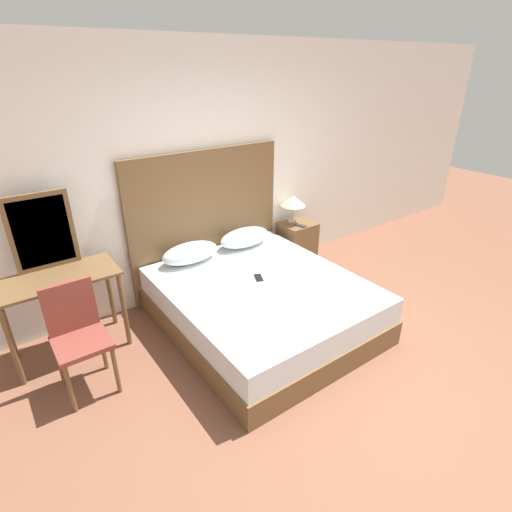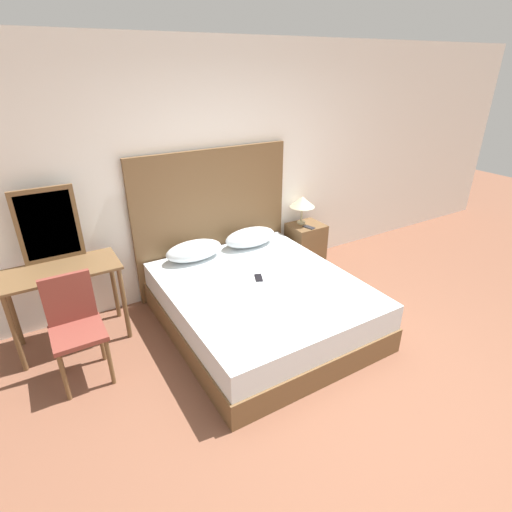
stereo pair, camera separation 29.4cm
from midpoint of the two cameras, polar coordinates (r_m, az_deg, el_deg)
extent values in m
plane|color=brown|center=(3.50, 17.54, -19.97)|extent=(16.00, 16.00, 0.00)
cube|color=white|center=(4.55, -3.66, 11.99)|extent=(10.00, 0.06, 2.70)
cube|color=brown|center=(4.11, 2.81, -8.44)|extent=(1.77, 2.05, 0.25)
cube|color=silver|center=(3.98, 2.89, -5.47)|extent=(1.74, 2.01, 0.25)
cube|color=brown|center=(4.60, -4.28, 5.07)|extent=(1.86, 0.05, 1.62)
ellipsoid|color=silver|center=(4.35, -6.93, 0.74)|extent=(0.63, 0.32, 0.21)
ellipsoid|color=silver|center=(4.65, 1.00, 2.66)|extent=(0.63, 0.32, 0.21)
cube|color=black|center=(3.99, 2.49, -3.16)|extent=(0.12, 0.17, 0.01)
cube|color=brown|center=(5.23, 8.65, 1.40)|extent=(0.42, 0.37, 0.59)
cylinder|color=tan|center=(5.15, 8.10, 4.73)|extent=(0.11, 0.11, 0.02)
cylinder|color=tan|center=(5.11, 8.18, 5.90)|extent=(0.02, 0.02, 0.20)
cone|color=beige|center=(5.06, 8.30, 7.67)|extent=(0.31, 0.31, 0.13)
cube|color=#232328|center=(5.03, 9.23, 4.06)|extent=(0.11, 0.16, 0.01)
cube|color=brown|center=(3.90, -24.27, -1.89)|extent=(1.00, 0.50, 0.02)
cylinder|color=brown|center=(3.91, -29.36, -9.80)|extent=(0.04, 0.04, 0.76)
cylinder|color=brown|center=(3.96, -16.26, -6.63)|extent=(0.04, 0.04, 0.76)
cylinder|color=brown|center=(4.26, -29.77, -6.84)|extent=(0.04, 0.04, 0.76)
cylinder|color=brown|center=(4.32, -17.82, -3.99)|extent=(0.04, 0.04, 0.76)
cube|color=brown|center=(3.97, -25.69, 3.97)|extent=(0.52, 0.03, 0.69)
cube|color=#B2BCC6|center=(3.96, -25.68, 3.93)|extent=(0.44, 0.01, 0.60)
cube|color=brown|center=(3.53, -21.91, -10.28)|extent=(0.41, 0.41, 0.04)
cube|color=brown|center=(3.56, -23.11, -5.61)|extent=(0.39, 0.04, 0.43)
cylinder|color=brown|center=(3.53, -23.52, -15.70)|extent=(0.04, 0.04, 0.45)
cylinder|color=brown|center=(3.55, -17.87, -14.27)|extent=(0.04, 0.04, 0.45)
cylinder|color=brown|center=(3.81, -24.41, -12.51)|extent=(0.04, 0.04, 0.45)
cylinder|color=brown|center=(3.83, -19.23, -11.23)|extent=(0.04, 0.04, 0.45)
camera|label=1|loc=(0.15, -87.83, 1.06)|focal=28.00mm
camera|label=2|loc=(0.15, 92.17, -1.06)|focal=28.00mm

